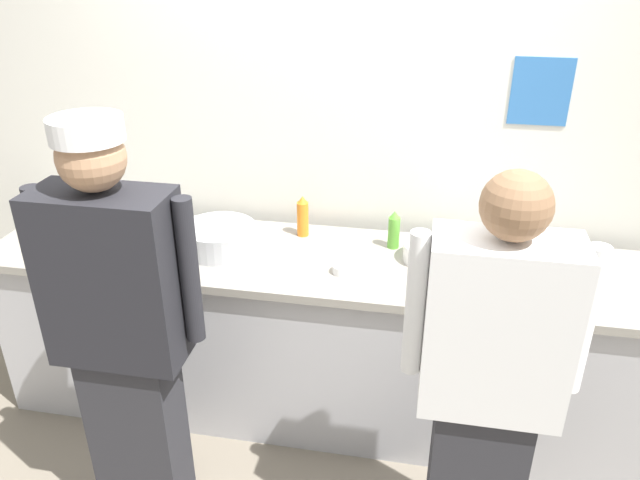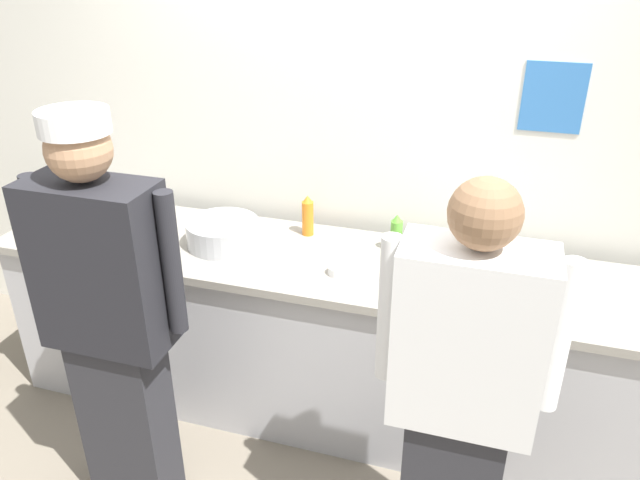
# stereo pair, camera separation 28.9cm
# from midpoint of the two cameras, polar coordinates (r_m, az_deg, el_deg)

# --- Properties ---
(ground_plane) EXTENTS (9.00, 9.00, 0.00)m
(ground_plane) POSITION_cam_midpoint_polar(r_m,az_deg,el_deg) (3.17, -4.08, -19.64)
(ground_plane) COLOR slate
(wall_back) EXTENTS (5.09, 0.11, 2.78)m
(wall_back) POSITION_cam_midpoint_polar(r_m,az_deg,el_deg) (3.16, -0.97, 10.15)
(wall_back) COLOR silver
(wall_back) RESTS_ON ground
(prep_counter) EXTENTS (3.25, 0.71, 0.91)m
(prep_counter) POSITION_cam_midpoint_polar(r_m,az_deg,el_deg) (3.15, -2.64, -8.99)
(prep_counter) COLOR #B2B2B7
(prep_counter) RESTS_ON ground
(chef_near_left) EXTENTS (0.63, 0.24, 1.77)m
(chef_near_left) POSITION_cam_midpoint_polar(r_m,az_deg,el_deg) (2.49, -21.25, -7.98)
(chef_near_left) COLOR #2D2D33
(chef_near_left) RESTS_ON ground
(chef_center) EXTENTS (0.61, 0.24, 1.67)m
(chef_center) POSITION_cam_midpoint_polar(r_m,az_deg,el_deg) (2.21, 11.74, -13.28)
(chef_center) COLOR #2D2D33
(chef_center) RESTS_ON ground
(plate_stack_front) EXTENTS (0.25, 0.25, 0.08)m
(plate_stack_front) POSITION_cam_midpoint_polar(r_m,az_deg,el_deg) (2.89, 7.35, -1.20)
(plate_stack_front) COLOR white
(plate_stack_front) RESTS_ON prep_counter
(mixing_bowl_steel) EXTENTS (0.36, 0.36, 0.12)m
(mixing_bowl_steel) POSITION_cam_midpoint_polar(r_m,az_deg,el_deg) (3.02, -12.09, 0.14)
(mixing_bowl_steel) COLOR #B7BABF
(mixing_bowl_steel) RESTS_ON prep_counter
(sheet_tray) EXTENTS (0.52, 0.41, 0.02)m
(sheet_tray) POSITION_cam_midpoint_polar(r_m,az_deg,el_deg) (2.83, 15.72, -3.35)
(sheet_tray) COLOR #B7BABF
(sheet_tray) RESTS_ON prep_counter
(squeeze_bottle_primary) EXTENTS (0.06, 0.06, 0.21)m
(squeeze_bottle_primary) POSITION_cam_midpoint_polar(r_m,az_deg,el_deg) (3.09, -4.31, 2.13)
(squeeze_bottle_primary) COLOR orange
(squeeze_bottle_primary) RESTS_ON prep_counter
(squeeze_bottle_secondary) EXTENTS (0.06, 0.06, 0.19)m
(squeeze_bottle_secondary) POSITION_cam_midpoint_polar(r_m,az_deg,el_deg) (2.97, 4.15, 0.86)
(squeeze_bottle_secondary) COLOR #56A333
(squeeze_bottle_secondary) RESTS_ON prep_counter
(ramekin_yellow_sauce) EXTENTS (0.10, 0.10, 0.04)m
(ramekin_yellow_sauce) POSITION_cam_midpoint_polar(r_m,az_deg,el_deg) (3.36, -18.55, 1.29)
(ramekin_yellow_sauce) COLOR white
(ramekin_yellow_sauce) RESTS_ON prep_counter
(ramekin_orange_sauce) EXTENTS (0.09, 0.09, 0.04)m
(ramekin_orange_sauce) POSITION_cam_midpoint_polar(r_m,az_deg,el_deg) (3.39, -22.79, 0.78)
(ramekin_orange_sauce) COLOR white
(ramekin_orange_sauce) RESTS_ON prep_counter
(ramekin_red_sauce) EXTENTS (0.10, 0.10, 0.04)m
(ramekin_red_sauce) POSITION_cam_midpoint_polar(r_m,az_deg,el_deg) (2.77, -0.84, -2.74)
(ramekin_red_sauce) COLOR white
(ramekin_red_sauce) RESTS_ON prep_counter
(chefs_knife) EXTENTS (0.28, 0.03, 0.02)m
(chefs_knife) POSITION_cam_midpoint_polar(r_m,az_deg,el_deg) (3.15, -20.01, -0.95)
(chefs_knife) COLOR #B7BABF
(chefs_knife) RESTS_ON prep_counter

